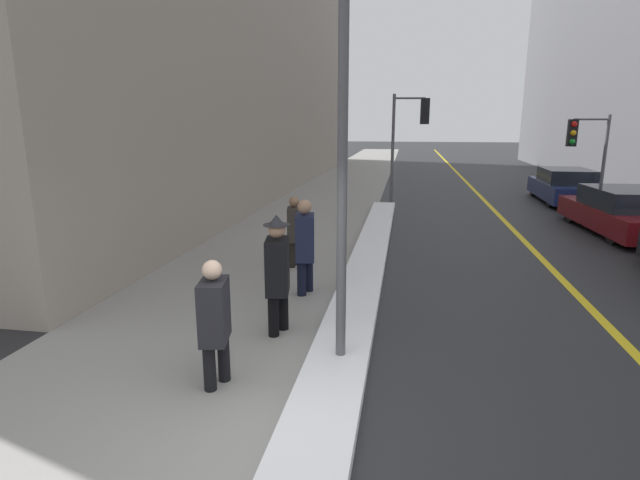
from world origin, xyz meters
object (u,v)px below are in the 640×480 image
at_px(traffic_light_far, 584,142).
at_px(pedestrian_in_fedora, 277,270).
at_px(traffic_light_near, 412,125).
at_px(parked_car_navy, 564,186).
at_px(parked_car_maroon, 623,212).
at_px(pedestrian_trailing, 294,228).
at_px(lamp_post, 343,142).
at_px(pedestrian_with_shoulder_bag, 215,318).
at_px(pedestrian_in_glasses, 305,242).

relative_size(traffic_light_far, pedestrian_in_fedora, 1.86).
bearing_deg(traffic_light_near, parked_car_navy, 8.41).
xyz_separation_m(parked_car_maroon, parked_car_navy, (0.10, 5.69, 0.01)).
bearing_deg(pedestrian_trailing, lamp_post, 9.51).
bearing_deg(pedestrian_with_shoulder_bag, parked_car_maroon, 130.25).
bearing_deg(pedestrian_in_fedora, pedestrian_with_shoulder_bag, -22.18).
distance_m(traffic_light_near, pedestrian_trailing, 9.33).
bearing_deg(traffic_light_far, pedestrian_trailing, 47.77).
xyz_separation_m(lamp_post, parked_car_maroon, (6.54, 8.86, -2.14)).
bearing_deg(pedestrian_in_fedora, parked_car_navy, 140.53).
height_order(pedestrian_with_shoulder_bag, pedestrian_trailing, pedestrian_with_shoulder_bag).
relative_size(pedestrian_with_shoulder_bag, parked_car_maroon, 0.32).
bearing_deg(traffic_light_far, pedestrian_with_shoulder_bag, 60.82).
height_order(lamp_post, parked_car_navy, lamp_post).
bearing_deg(pedestrian_in_fedora, pedestrian_trailing, 178.41).
height_order(traffic_light_far, pedestrian_with_shoulder_bag, traffic_light_far).
bearing_deg(pedestrian_in_glasses, parked_car_navy, 137.26).
bearing_deg(pedestrian_with_shoulder_bag, parked_car_navy, 142.08).
height_order(pedestrian_in_glasses, parked_car_maroon, pedestrian_in_glasses).
relative_size(lamp_post, traffic_light_near, 1.14).
distance_m(pedestrian_in_glasses, pedestrian_trailing, 1.76).
xyz_separation_m(traffic_light_far, parked_car_navy, (0.07, 1.76, -1.71)).
distance_m(pedestrian_with_shoulder_bag, pedestrian_trailing, 4.94).
relative_size(pedestrian_trailing, parked_car_maroon, 0.32).
relative_size(traffic_light_far, parked_car_maroon, 0.69).
distance_m(traffic_light_near, parked_car_navy, 6.41).
distance_m(pedestrian_in_fedora, pedestrian_trailing, 3.44).
xyz_separation_m(traffic_light_far, pedestrian_with_shoulder_bag, (-7.90, -13.50, -1.48)).
height_order(parked_car_maroon, parked_car_navy, parked_car_navy).
bearing_deg(pedestrian_in_glasses, lamp_post, 10.30).
height_order(pedestrian_in_glasses, parked_car_navy, pedestrian_in_glasses).
height_order(pedestrian_trailing, parked_car_navy, pedestrian_trailing).
bearing_deg(parked_car_maroon, pedestrian_with_shoulder_bag, 137.36).
distance_m(traffic_light_far, pedestrian_with_shoulder_bag, 15.71).
distance_m(pedestrian_in_fedora, pedestrian_in_glasses, 1.73).
distance_m(lamp_post, pedestrian_trailing, 4.87).
bearing_deg(pedestrian_trailing, pedestrian_in_glasses, 8.29).
xyz_separation_m(traffic_light_near, parked_car_navy, (5.80, 1.54, -2.26)).
xyz_separation_m(lamp_post, pedestrian_with_shoulder_bag, (-1.32, -0.72, -1.90)).
xyz_separation_m(traffic_light_far, pedestrian_in_fedora, (-7.58, -11.97, -1.36)).
relative_size(traffic_light_far, pedestrian_trailing, 2.17).
height_order(pedestrian_trailing, parked_car_maroon, pedestrian_trailing).
bearing_deg(pedestrian_in_fedora, pedestrian_in_glasses, 168.39).
bearing_deg(parked_car_navy, traffic_light_far, 179.26).
xyz_separation_m(traffic_light_near, pedestrian_trailing, (-2.37, -8.79, -2.03)).
distance_m(pedestrian_in_glasses, parked_car_navy, 14.21).
bearing_deg(lamp_post, pedestrian_trailing, 109.87).
xyz_separation_m(traffic_light_near, traffic_light_far, (5.73, -0.22, -0.55)).
relative_size(traffic_light_near, parked_car_maroon, 0.85).
bearing_deg(parked_car_maroon, pedestrian_trailing, 116.68).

